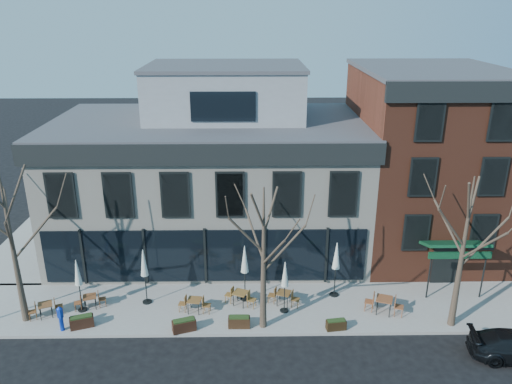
{
  "coord_description": "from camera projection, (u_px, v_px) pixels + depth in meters",
  "views": [
    {
      "loc": [
        2.36,
        -23.89,
        14.45
      ],
      "look_at": [
        2.75,
        2.0,
        4.77
      ],
      "focal_mm": 35.0,
      "sensor_mm": 36.0,
      "label": 1
    }
  ],
  "objects": [
    {
      "name": "call_box",
      "position": [
        61.0,
        318.0,
        23.2
      ],
      "size": [
        0.27,
        0.26,
        1.29
      ],
      "color": "#0D2FAC",
      "rests_on": "sidewalk_front"
    },
    {
      "name": "cafe_set_4",
      "position": [
        284.0,
        297.0,
        25.3
      ],
      "size": [
        1.7,
        0.94,
        0.87
      ],
      "color": "brown",
      "rests_on": "sidewalk_front"
    },
    {
      "name": "red_brick_building",
      "position": [
        424.0,
        161.0,
        30.28
      ],
      "size": [
        8.2,
        11.78,
        11.18
      ],
      "color": "brown",
      "rests_on": "ground"
    },
    {
      "name": "umbrella_1",
      "position": [
        144.0,
        266.0,
        24.89
      ],
      "size": [
        0.48,
        0.48,
        3.02
      ],
      "color": "black",
      "rests_on": "sidewalk_front"
    },
    {
      "name": "planter_3",
      "position": [
        336.0,
        325.0,
        23.41
      ],
      "size": [
        0.97,
        0.5,
        0.52
      ],
      "color": "black",
      "rests_on": "sidewalk_front"
    },
    {
      "name": "cafe_set_5",
      "position": [
        384.0,
        304.0,
        24.58
      ],
      "size": [
        1.96,
        1.1,
        1.01
      ],
      "color": "brown",
      "rests_on": "sidewalk_front"
    },
    {
      "name": "tree_right",
      "position": [
        463.0,
        252.0,
        22.51
      ],
      "size": [
        3.72,
        3.77,
        7.48
      ],
      "color": "#382B21",
      "rests_on": "sidewalk_front"
    },
    {
      "name": "umbrella_2",
      "position": [
        245.0,
        262.0,
        25.15
      ],
      "size": [
        0.49,
        0.49,
        3.08
      ],
      "color": "black",
      "rests_on": "sidewalk_front"
    },
    {
      "name": "umbrella_0",
      "position": [
        78.0,
        275.0,
        24.27
      ],
      "size": [
        0.45,
        0.45,
        2.83
      ],
      "color": "black",
      "rests_on": "sidewalk_front"
    },
    {
      "name": "cafe_set_2",
      "position": [
        195.0,
        304.0,
        24.69
      ],
      "size": [
        1.67,
        0.74,
        0.86
      ],
      "color": "brown",
      "rests_on": "sidewalk_front"
    },
    {
      "name": "tree_mid",
      "position": [
        264.0,
        258.0,
        22.46
      ],
      "size": [
        3.5,
        3.55,
        7.04
      ],
      "color": "#382B21",
      "rests_on": "sidewalk_front"
    },
    {
      "name": "cafe_set_1",
      "position": [
        90.0,
        301.0,
        25.02
      ],
      "size": [
        1.62,
        0.83,
        0.83
      ],
      "color": "brown",
      "rests_on": "sidewalk_front"
    },
    {
      "name": "cafe_set_3",
      "position": [
        240.0,
        297.0,
        25.29
      ],
      "size": [
        1.7,
        1.04,
        0.88
      ],
      "color": "brown",
      "rests_on": "sidewalk_front"
    },
    {
      "name": "corner_building",
      "position": [
        212.0,
        175.0,
        30.49
      ],
      "size": [
        18.39,
        10.39,
        11.1
      ],
      "color": "beige",
      "rests_on": "ground"
    },
    {
      "name": "planter_0",
      "position": [
        82.0,
        322.0,
        23.57
      ],
      "size": [
        1.16,
        0.76,
        0.6
      ],
      "color": "black",
      "rests_on": "sidewalk_front"
    },
    {
      "name": "ground",
      "position": [
        207.0,
        286.0,
        27.4
      ],
      "size": [
        120.0,
        120.0,
        0.0
      ],
      "primitive_type": "plane",
      "color": "black",
      "rests_on": "ground"
    },
    {
      "name": "planter_2",
      "position": [
        239.0,
        322.0,
        23.58
      ],
      "size": [
        1.04,
        0.42,
        0.58
      ],
      "color": "black",
      "rests_on": "sidewalk_front"
    },
    {
      "name": "umbrella_4",
      "position": [
        336.0,
        259.0,
        25.52
      ],
      "size": [
        0.49,
        0.49,
        3.06
      ],
      "color": "black",
      "rests_on": "sidewalk_front"
    },
    {
      "name": "sidewalk_side",
      "position": [
        43.0,
        239.0,
        32.83
      ],
      "size": [
        4.5,
        12.0,
        0.15
      ],
      "primitive_type": "cube",
      "color": "gray",
      "rests_on": "ground"
    },
    {
      "name": "planter_1",
      "position": [
        184.0,
        325.0,
        23.3
      ],
      "size": [
        1.18,
        0.77,
        0.61
      ],
      "color": "black",
      "rests_on": "sidewalk_front"
    },
    {
      "name": "sidewalk_front",
      "position": [
        267.0,
        307.0,
        25.4
      ],
      "size": [
        33.5,
        4.7,
        0.15
      ],
      "primitive_type": "cube",
      "color": "gray",
      "rests_on": "ground"
    },
    {
      "name": "umbrella_3",
      "position": [
        285.0,
        277.0,
        24.22
      ],
      "size": [
        0.44,
        0.44,
        2.76
      ],
      "color": "black",
      "rests_on": "sidewalk_front"
    },
    {
      "name": "cafe_set_0",
      "position": [
        46.0,
        309.0,
        24.33
      ],
      "size": [
        1.64,
        0.99,
        0.85
      ],
      "color": "brown",
      "rests_on": "sidewalk_front"
    },
    {
      "name": "tree_corner",
      "position": [
        12.0,
        244.0,
        22.79
      ],
      "size": [
        3.93,
        3.98,
        7.92
      ],
      "color": "#382B21",
      "rests_on": "sidewalk_front"
    }
  ]
}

